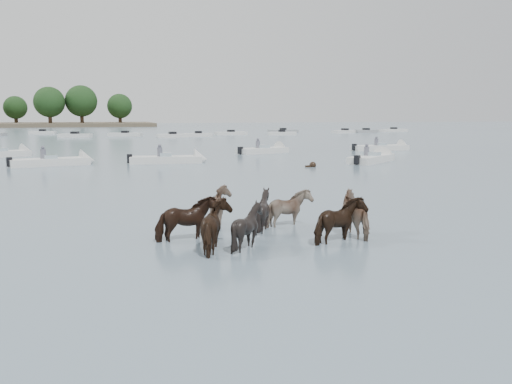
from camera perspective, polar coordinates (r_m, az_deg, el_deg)
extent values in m
plane|color=#4E6070|center=(13.82, 5.71, -5.66)|extent=(400.00, 400.00, 0.00)
imported|color=black|center=(14.19, -7.55, -3.23)|extent=(1.75, 1.06, 1.38)
imported|color=gray|center=(16.06, -3.55, -1.85)|extent=(1.43, 1.58, 1.36)
imported|color=black|center=(15.37, 0.73, -2.29)|extent=(1.55, 1.47, 1.36)
imported|color=tan|center=(15.91, 3.42, -2.06)|extent=(1.67, 1.15, 1.29)
imported|color=black|center=(13.14, -3.98, -4.01)|extent=(1.40, 1.57, 1.42)
imported|color=black|center=(13.32, -0.91, -4.03)|extent=(1.27, 1.15, 1.32)
imported|color=black|center=(14.08, 9.00, -3.39)|extent=(1.76, 1.37, 1.35)
imported|color=#876F5B|center=(15.04, 11.08, -2.59)|extent=(1.71, 1.79, 1.41)
sphere|color=black|center=(34.16, 6.15, 2.91)|extent=(0.44, 0.44, 0.44)
cube|color=black|center=(34.08, 5.75, 2.73)|extent=(0.50, 0.22, 0.18)
cube|color=silver|center=(37.47, -21.32, 2.98)|extent=(5.14, 2.69, 0.55)
cone|color=silver|center=(37.91, -17.66, 3.22)|extent=(1.25, 1.76, 1.60)
cube|color=#99ADB7|center=(37.45, -21.35, 3.52)|extent=(1.04, 1.27, 0.35)
cube|color=black|center=(37.19, -25.07, 2.96)|extent=(0.42, 0.42, 0.60)
cylinder|color=#595966|center=(37.47, -21.98, 3.79)|extent=(0.36, 0.36, 0.70)
sphere|color=#595966|center=(37.44, -22.02, 4.48)|extent=(0.24, 0.24, 0.24)
cube|color=silver|center=(37.29, -9.70, 3.41)|extent=(5.02, 2.04, 0.55)
cone|color=silver|center=(37.43, -5.95, 3.51)|extent=(1.04, 1.68, 1.60)
cube|color=#99ADB7|center=(37.26, -9.72, 3.95)|extent=(0.90, 1.19, 0.35)
cube|color=black|center=(37.30, -13.48, 3.53)|extent=(0.38, 0.38, 0.60)
cylinder|color=#595966|center=(37.20, -10.34, 4.24)|extent=(0.36, 0.36, 0.70)
sphere|color=#595966|center=(37.18, -10.36, 4.93)|extent=(0.24, 0.24, 0.24)
cube|color=silver|center=(46.04, 0.68, 4.45)|extent=(4.99, 3.23, 0.55)
cone|color=silver|center=(47.55, 2.92, 4.56)|extent=(1.43, 1.82, 1.60)
cube|color=#99ADB7|center=(46.02, 0.68, 4.89)|extent=(1.16, 1.34, 0.35)
cube|color=black|center=(44.59, -1.70, 4.51)|extent=(0.45, 0.45, 0.60)
cylinder|color=#595966|center=(45.89, 0.20, 5.13)|extent=(0.36, 0.36, 0.70)
sphere|color=#595966|center=(45.87, 0.20, 5.69)|extent=(0.24, 0.24, 0.24)
cube|color=silver|center=(38.26, 12.34, 3.46)|extent=(4.93, 4.49, 0.55)
cone|color=silver|center=(40.63, 13.66, 3.69)|extent=(1.72, 1.81, 1.60)
cube|color=#99ADB7|center=(38.24, 12.36, 3.98)|extent=(1.33, 1.37, 0.35)
cube|color=black|center=(35.90, 10.85, 3.44)|extent=(0.49, 0.49, 0.60)
cylinder|color=#595966|center=(38.03, 11.84, 4.28)|extent=(0.36, 0.36, 0.70)
sphere|color=#595966|center=(38.00, 11.86, 4.96)|extent=(0.24, 0.24, 0.24)
cube|color=silver|center=(51.30, 13.22, 4.63)|extent=(5.36, 1.62, 0.55)
cone|color=silver|center=(52.67, 15.76, 4.63)|extent=(0.91, 1.60, 1.60)
cube|color=#99ADB7|center=(51.28, 13.24, 5.02)|extent=(0.80, 1.12, 0.35)
cube|color=black|center=(50.01, 10.56, 4.79)|extent=(0.35, 0.35, 0.60)
cylinder|color=#595966|center=(51.07, 12.85, 5.25)|extent=(0.36, 0.36, 0.70)
sphere|color=#595966|center=(51.05, 12.87, 5.75)|extent=(0.24, 0.24, 0.24)
cube|color=silver|center=(46.52, -25.82, 3.66)|extent=(4.49, 3.36, 0.55)
cone|color=silver|center=(47.21, -23.38, 3.86)|extent=(1.53, 1.83, 1.60)
cube|color=#99ADB7|center=(46.50, -25.85, 4.09)|extent=(1.22, 1.36, 0.35)
cube|color=silver|center=(98.09, -22.03, 5.93)|extent=(4.46, 2.20, 0.60)
cube|color=black|center=(98.07, -22.04, 6.15)|extent=(1.15, 1.15, 0.50)
cube|color=silver|center=(82.90, -18.94, 5.75)|extent=(5.01, 3.11, 0.60)
cube|color=black|center=(82.89, -18.95, 6.02)|extent=(1.29, 1.29, 0.50)
cube|color=silver|center=(84.83, -13.92, 6.01)|extent=(5.35, 3.26, 0.60)
cube|color=black|center=(84.81, -13.93, 6.27)|extent=(1.29, 1.29, 0.50)
cube|color=silver|center=(78.69, -8.99, 5.99)|extent=(4.58, 1.90, 0.60)
cube|color=black|center=(78.67, -8.99, 6.26)|extent=(1.09, 1.09, 0.50)
cube|color=silver|center=(81.42, -6.24, 6.12)|extent=(4.23, 1.70, 0.60)
cube|color=black|center=(81.40, -6.24, 6.38)|extent=(1.05, 1.05, 0.50)
cube|color=silver|center=(87.66, -2.72, 6.31)|extent=(5.52, 2.32, 0.60)
cube|color=black|center=(87.65, -2.73, 6.56)|extent=(1.14, 1.14, 0.50)
cube|color=silver|center=(87.50, 2.79, 6.31)|extent=(4.82, 2.11, 0.60)
cube|color=black|center=(87.48, 2.80, 6.56)|extent=(1.13, 1.13, 0.50)
cube|color=gray|center=(99.72, 2.94, 6.56)|extent=(5.76, 1.80, 0.60)
cube|color=black|center=(99.71, 2.94, 6.78)|extent=(1.05, 1.05, 0.50)
cube|color=silver|center=(98.15, 9.57, 6.42)|extent=(6.01, 3.82, 0.60)
cube|color=black|center=(98.14, 9.57, 6.65)|extent=(1.32, 1.32, 0.50)
cube|color=gray|center=(100.77, 11.78, 6.41)|extent=(4.83, 2.18, 0.60)
cube|color=black|center=(100.75, 11.79, 6.63)|extent=(1.14, 1.14, 0.50)
cube|color=silver|center=(108.18, 14.63, 6.44)|extent=(6.04, 2.10, 0.60)
cube|color=black|center=(108.16, 14.64, 6.64)|extent=(1.10, 1.10, 0.50)
cylinder|color=#382619|center=(169.04, -24.45, 6.99)|extent=(1.00, 1.00, 2.96)
sphere|color=black|center=(169.04, -24.53, 8.30)|extent=(6.58, 6.58, 6.58)
cylinder|color=#382619|center=(155.83, -21.32, 7.25)|extent=(1.00, 1.00, 3.71)
sphere|color=black|center=(155.86, -21.41, 9.03)|extent=(8.24, 8.24, 8.24)
cylinder|color=#382619|center=(157.67, -18.26, 7.44)|extent=(1.00, 1.00, 3.93)
sphere|color=black|center=(157.71, -18.34, 9.30)|extent=(8.72, 8.72, 8.72)
cylinder|color=#382619|center=(160.74, -14.44, 7.48)|extent=(1.00, 1.00, 3.20)
sphere|color=black|center=(160.75, -14.49, 8.97)|extent=(7.10, 7.10, 7.10)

